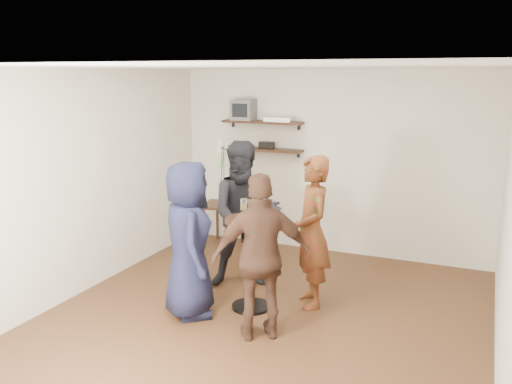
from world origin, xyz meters
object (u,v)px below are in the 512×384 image
Objects in this scene: dvd_deck at (280,119)px; person_navy at (188,240)px; radio at (267,145)px; side_table at (223,210)px; drinks_table at (251,251)px; person_dark at (245,215)px; person_brown at (262,257)px; person_plaid at (312,232)px; crt_monitor at (244,110)px.

person_navy is at bearing -90.85° from dvd_deck.
side_table is (-0.60, -0.25, -0.98)m from radio.
dvd_deck is at bearing 103.28° from drinks_table.
dvd_deck is at bearing 66.40° from person_dark.
person_brown reaches higher than radio.
radio is at bearing -176.99° from person_plaid.
side_table is 2.99m from person_brown.
side_table is at bearing -134.02° from crt_monitor.
crt_monitor is 0.19× the size of person_navy.
drinks_table is 0.70m from person_plaid.
crt_monitor is 0.19× the size of person_plaid.
drinks_table is at bearing -55.53° from side_table.
person_plaid reaches higher than person_brown.
person_navy reaches higher than radio.
side_table is 1.66m from person_dark.
drinks_table is (0.51, -2.14, -1.24)m from dvd_deck.
dvd_deck is 0.24× the size of person_brown.
crt_monitor is 0.62m from radio.
drinks_table is at bearing -90.00° from person_plaid.
dvd_deck is at bearing 0.00° from radio.
dvd_deck is 3.04m from person_brown.
drinks_table is (1.30, -1.89, 0.12)m from side_table.
person_brown is (0.36, -0.57, 0.16)m from drinks_table.
person_dark is at bearing -91.44° from person_brown.
side_table is 0.38× the size of person_plaid.
person_plaid is at bearing 32.58° from drinks_table.
dvd_deck is at bearing -104.91° from person_brown.
crt_monitor is 1.45× the size of radio.
dvd_deck is (0.56, 0.00, -0.12)m from crt_monitor.
radio is 0.13× the size of person_brown.
side_table is 0.39× the size of person_brown.
person_plaid reaches higher than radio.
person_dark is (0.73, -1.55, -1.13)m from crt_monitor.
person_plaid is (1.63, -1.78, -1.18)m from crt_monitor.
person_plaid is at bearing -91.92° from person_navy.
dvd_deck reaches higher than person_dark.
person_dark is (0.96, -1.31, 0.35)m from side_table.
side_table is at bearing 96.57° from person_dark.
crt_monitor is 2.75m from drinks_table.
side_table is at bearing -157.56° from radio.
dvd_deck is 0.62× the size of side_table.
person_dark is at bearing 119.83° from drinks_table.
crt_monitor reaches higher than radio.
drinks_table is at bearing -90.00° from person_dark.
drinks_table reaches higher than side_table.
person_brown is (-0.20, -0.93, -0.02)m from person_plaid.
person_navy is at bearing -71.73° from side_table.
dvd_deck is 0.43m from radio.
crt_monitor is at bearing -170.04° from person_plaid.
dvd_deck is 1.82× the size of radio.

